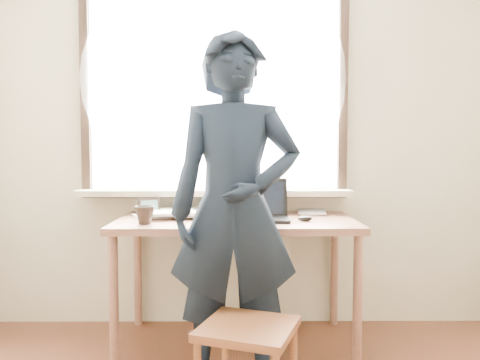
{
  "coord_description": "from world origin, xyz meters",
  "views": [
    {
      "loc": [
        -0.04,
        -1.26,
        1.22
      ],
      "look_at": [
        -0.03,
        0.95,
        1.08
      ],
      "focal_mm": 35.0,
      "sensor_mm": 36.0,
      "label": 1
    }
  ],
  "objects_px": {
    "person": "(235,211)",
    "mug_white": "(218,207)",
    "laptop": "(258,210)",
    "work_chair": "(248,339)",
    "mug_dark": "(145,215)",
    "desk": "(236,232)"
  },
  "relations": [
    {
      "from": "mug_dark",
      "to": "person",
      "type": "bearing_deg",
      "value": -31.96
    },
    {
      "from": "mug_white",
      "to": "mug_dark",
      "type": "relative_size",
      "value": 1.02
    },
    {
      "from": "mug_white",
      "to": "mug_dark",
      "type": "height_order",
      "value": "mug_dark"
    },
    {
      "from": "mug_white",
      "to": "work_chair",
      "type": "bearing_deg",
      "value": -79.96
    },
    {
      "from": "person",
      "to": "mug_white",
      "type": "bearing_deg",
      "value": 98.47
    },
    {
      "from": "desk",
      "to": "mug_white",
      "type": "bearing_deg",
      "value": 119.94
    },
    {
      "from": "desk",
      "to": "person",
      "type": "height_order",
      "value": "person"
    },
    {
      "from": "laptop",
      "to": "person",
      "type": "distance_m",
      "value": 0.52
    },
    {
      "from": "desk",
      "to": "mug_dark",
      "type": "bearing_deg",
      "value": -159.2
    },
    {
      "from": "laptop",
      "to": "mug_white",
      "type": "xyz_separation_m",
      "value": [
        -0.26,
        0.24,
        -0.01
      ]
    },
    {
      "from": "person",
      "to": "laptop",
      "type": "bearing_deg",
      "value": 73.54
    },
    {
      "from": "work_chair",
      "to": "person",
      "type": "distance_m",
      "value": 0.62
    },
    {
      "from": "desk",
      "to": "laptop",
      "type": "relative_size",
      "value": 3.97
    },
    {
      "from": "work_chair",
      "to": "person",
      "type": "xyz_separation_m",
      "value": [
        -0.06,
        0.27,
        0.55
      ]
    },
    {
      "from": "laptop",
      "to": "person",
      "type": "xyz_separation_m",
      "value": [
        -0.14,
        -0.5,
        0.06
      ]
    },
    {
      "from": "laptop",
      "to": "work_chair",
      "type": "height_order",
      "value": "laptop"
    },
    {
      "from": "mug_dark",
      "to": "person",
      "type": "relative_size",
      "value": 0.06
    },
    {
      "from": "desk",
      "to": "mug_dark",
      "type": "distance_m",
      "value": 0.58
    },
    {
      "from": "mug_white",
      "to": "mug_dark",
      "type": "xyz_separation_m",
      "value": [
        -0.41,
        -0.41,
        0.01
      ]
    },
    {
      "from": "laptop",
      "to": "work_chair",
      "type": "bearing_deg",
      "value": -96.05
    },
    {
      "from": "desk",
      "to": "mug_white",
      "type": "relative_size",
      "value": 12.79
    },
    {
      "from": "mug_dark",
      "to": "work_chair",
      "type": "bearing_deg",
      "value": -45.61
    }
  ]
}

